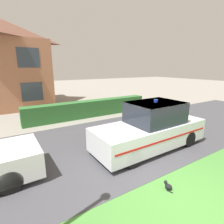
# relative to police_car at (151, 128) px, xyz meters

# --- Properties ---
(ground_plane) EXTENTS (80.00, 80.00, 0.00)m
(ground_plane) POSITION_rel_police_car_xyz_m (-1.39, -2.58, -0.81)
(ground_plane) COLOR gray
(road_strip) EXTENTS (28.00, 5.80, 0.01)m
(road_strip) POSITION_rel_police_car_xyz_m (-1.39, 1.31, -0.81)
(road_strip) COLOR #424247
(road_strip) RESTS_ON ground
(lawn_verge) EXTENTS (28.00, 2.73, 0.01)m
(lawn_verge) POSITION_rel_police_car_xyz_m (-1.39, -2.95, -0.81)
(lawn_verge) COLOR #478438
(lawn_verge) RESTS_ON ground
(garden_hedge) EXTENTS (8.03, 0.70, 1.02)m
(garden_hedge) POSITION_rel_police_car_xyz_m (-0.06, 5.37, -0.30)
(garden_hedge) COLOR #2D662D
(garden_hedge) RESTS_ON ground
(police_car) EXTENTS (4.59, 1.75, 1.90)m
(police_car) POSITION_rel_police_car_xyz_m (0.00, 0.00, 0.00)
(police_car) COLOR black
(police_car) RESTS_ON road_strip
(cat) EXTENTS (0.19, 0.29, 0.24)m
(cat) POSITION_rel_police_car_xyz_m (-1.34, -2.04, -0.72)
(cat) COLOR black
(cat) RESTS_ON ground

